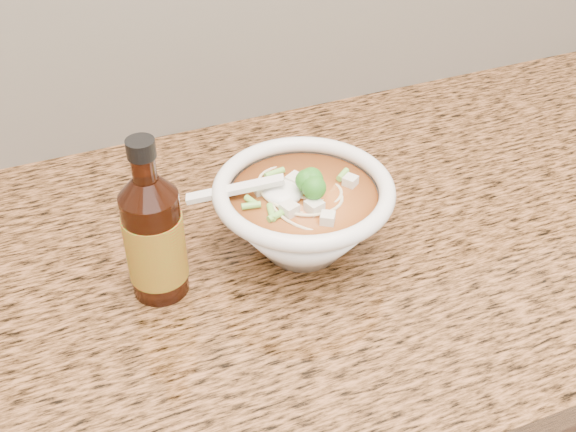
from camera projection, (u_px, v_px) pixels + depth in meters
name	position (u px, v px, depth m)	size (l,w,h in m)	color
counter_slab	(320.00, 245.00, 0.94)	(4.00, 0.68, 0.04)	brown
soup_bowl	(303.00, 216.00, 0.87)	(0.24, 0.22, 0.12)	white
hot_sauce_bottle	(154.00, 238.00, 0.80)	(0.08, 0.08, 0.20)	#341207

